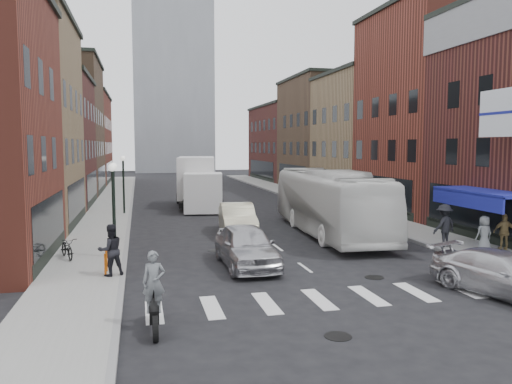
# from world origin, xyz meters

# --- Properties ---
(ground) EXTENTS (160.00, 160.00, 0.00)m
(ground) POSITION_xyz_m (0.00, 0.00, 0.00)
(ground) COLOR black
(ground) RESTS_ON ground
(sidewalk_left) EXTENTS (3.00, 74.00, 0.15)m
(sidewalk_left) POSITION_xyz_m (-8.50, 22.00, 0.07)
(sidewalk_left) COLOR gray
(sidewalk_left) RESTS_ON ground
(sidewalk_right) EXTENTS (3.00, 74.00, 0.15)m
(sidewalk_right) POSITION_xyz_m (8.50, 22.00, 0.07)
(sidewalk_right) COLOR gray
(sidewalk_right) RESTS_ON ground
(curb_left) EXTENTS (0.20, 74.00, 0.16)m
(curb_left) POSITION_xyz_m (-7.00, 22.00, 0.00)
(curb_left) COLOR gray
(curb_left) RESTS_ON ground
(curb_right) EXTENTS (0.20, 74.00, 0.16)m
(curb_right) POSITION_xyz_m (7.00, 22.00, 0.00)
(curb_right) COLOR gray
(curb_right) RESTS_ON ground
(crosswalk_stripes) EXTENTS (12.00, 2.20, 0.01)m
(crosswalk_stripes) POSITION_xyz_m (0.00, -3.00, 0.00)
(crosswalk_stripes) COLOR silver
(crosswalk_stripes) RESTS_ON ground
(bldg_left_mid_b) EXTENTS (10.30, 10.20, 10.30)m
(bldg_left_mid_b) POSITION_xyz_m (-14.99, 24.00, 5.15)
(bldg_left_mid_b) COLOR #4D1D1B
(bldg_left_mid_b) RESTS_ON ground
(bldg_left_far_a) EXTENTS (10.30, 12.20, 13.30)m
(bldg_left_far_a) POSITION_xyz_m (-14.99, 35.00, 6.65)
(bldg_left_far_a) COLOR brown
(bldg_left_far_a) RESTS_ON ground
(bldg_left_far_b) EXTENTS (10.30, 16.20, 11.30)m
(bldg_left_far_b) POSITION_xyz_m (-14.99, 49.00, 5.65)
(bldg_left_far_b) COLOR maroon
(bldg_left_far_b) RESTS_ON ground
(bldg_right_mid_a) EXTENTS (10.30, 10.20, 14.30)m
(bldg_right_mid_a) POSITION_xyz_m (15.00, 14.00, 7.15)
(bldg_right_mid_a) COLOR maroon
(bldg_right_mid_a) RESTS_ON ground
(bldg_right_mid_b) EXTENTS (10.30, 10.20, 11.30)m
(bldg_right_mid_b) POSITION_xyz_m (14.99, 24.00, 5.65)
(bldg_right_mid_b) COLOR #937651
(bldg_right_mid_b) RESTS_ON ground
(bldg_right_far_a) EXTENTS (10.30, 12.20, 12.30)m
(bldg_right_far_a) POSITION_xyz_m (14.99, 35.00, 6.15)
(bldg_right_far_a) COLOR brown
(bldg_right_far_a) RESTS_ON ground
(bldg_right_far_b) EXTENTS (10.30, 16.20, 10.30)m
(bldg_right_far_b) POSITION_xyz_m (14.99, 49.00, 5.15)
(bldg_right_far_b) COLOR #4D1D1B
(bldg_right_far_b) RESTS_ON ground
(awning_blue) EXTENTS (1.80, 5.00, 0.78)m
(awning_blue) POSITION_xyz_m (8.93, 2.50, 2.63)
(awning_blue) COLOR navy
(awning_blue) RESTS_ON ground
(billboard_sign) EXTENTS (1.52, 3.00, 3.70)m
(billboard_sign) POSITION_xyz_m (8.59, 0.50, 6.13)
(billboard_sign) COLOR black
(billboard_sign) RESTS_ON ground
(distant_tower) EXTENTS (14.00, 14.00, 50.00)m
(distant_tower) POSITION_xyz_m (0.00, 78.00, 25.00)
(distant_tower) COLOR #9399A0
(distant_tower) RESTS_ON ground
(streetlamp_near) EXTENTS (0.32, 1.22, 4.11)m
(streetlamp_near) POSITION_xyz_m (-7.40, 4.00, 2.91)
(streetlamp_near) COLOR black
(streetlamp_near) RESTS_ON ground
(streetlamp_far) EXTENTS (0.32, 1.22, 4.11)m
(streetlamp_far) POSITION_xyz_m (-7.40, 18.00, 2.91)
(streetlamp_far) COLOR black
(streetlamp_far) RESTS_ON ground
(bike_rack) EXTENTS (0.08, 0.68, 0.80)m
(bike_rack) POSITION_xyz_m (-7.60, 1.30, 0.55)
(bike_rack) COLOR #D8590C
(bike_rack) RESTS_ON sidewalk_left
(box_truck) EXTENTS (3.51, 9.28, 3.91)m
(box_truck) POSITION_xyz_m (-1.91, 20.82, 1.93)
(box_truck) COLOR silver
(box_truck) RESTS_ON ground
(motorcycle_rider) EXTENTS (0.60, 2.10, 2.14)m
(motorcycle_rider) POSITION_xyz_m (-6.03, -4.59, 1.00)
(motorcycle_rider) COLOR black
(motorcycle_rider) RESTS_ON ground
(transit_bus) EXTENTS (3.71, 12.78, 3.52)m
(transit_bus) POSITION_xyz_m (3.70, 7.88, 1.76)
(transit_bus) COLOR silver
(transit_bus) RESTS_ON ground
(sedan_left_near) EXTENTS (2.09, 4.99, 1.69)m
(sedan_left_near) POSITION_xyz_m (-2.23, 1.71, 0.84)
(sedan_left_near) COLOR silver
(sedan_left_near) RESTS_ON ground
(sedan_left_far) EXTENTS (2.21, 5.19, 1.67)m
(sedan_left_far) POSITION_xyz_m (-1.16, 9.02, 0.83)
(sedan_left_far) COLOR beige
(sedan_left_far) RESTS_ON ground
(curb_car) EXTENTS (3.43, 5.24, 1.41)m
(curb_car) POSITION_xyz_m (5.04, -3.99, 0.71)
(curb_car) COLOR silver
(curb_car) RESTS_ON ground
(parked_bicycle) EXTENTS (1.13, 1.75, 0.87)m
(parked_bicycle) POSITION_xyz_m (-9.32, 4.22, 0.58)
(parked_bicycle) COLOR black
(parked_bicycle) RESTS_ON sidewalk_left
(ped_left_solo) EXTENTS (1.04, 0.82, 1.88)m
(ped_left_solo) POSITION_xyz_m (-7.40, 0.92, 1.09)
(ped_left_solo) COLOR black
(ped_left_solo) RESTS_ON sidewalk_left
(ped_right_a) EXTENTS (1.40, 0.97, 1.97)m
(ped_right_a) POSITION_xyz_m (7.40, 2.79, 1.14)
(ped_right_a) COLOR black
(ped_right_a) RESTS_ON sidewalk_right
(ped_right_b) EXTENTS (1.06, 0.76, 1.63)m
(ped_right_b) POSITION_xyz_m (9.60, 1.50, 0.97)
(ped_right_b) COLOR olive
(ped_right_b) RESTS_ON sidewalk_right
(ped_right_c) EXTENTS (0.80, 0.53, 1.60)m
(ped_right_c) POSITION_xyz_m (8.45, 1.37, 0.95)
(ped_right_c) COLOR slate
(ped_right_c) RESTS_ON sidewalk_right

